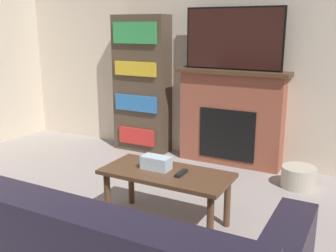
{
  "coord_description": "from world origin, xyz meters",
  "views": [
    {
      "loc": [
        1.69,
        -0.45,
        1.48
      ],
      "look_at": [
        0.19,
        2.34,
        0.67
      ],
      "focal_mm": 42.0,
      "sensor_mm": 36.0,
      "label": 1
    }
  ],
  "objects_px": {
    "fireplace": "(231,117)",
    "tv": "(233,39)",
    "storage_basket": "(298,177)",
    "coffee_table": "(166,179)",
    "bookshelf": "(142,85)"
  },
  "relations": [
    {
      "from": "fireplace",
      "to": "tv",
      "type": "xyz_separation_m",
      "value": [
        0.0,
        -0.02,
        0.83
      ]
    },
    {
      "from": "coffee_table",
      "to": "tv",
      "type": "bearing_deg",
      "value": 91.2
    },
    {
      "from": "fireplace",
      "to": "storage_basket",
      "type": "xyz_separation_m",
      "value": [
        0.8,
        -0.33,
        -0.42
      ]
    },
    {
      "from": "coffee_table",
      "to": "bookshelf",
      "type": "distance_m",
      "value": 1.94
    },
    {
      "from": "fireplace",
      "to": "tv",
      "type": "height_order",
      "value": "tv"
    },
    {
      "from": "tv",
      "to": "fireplace",
      "type": "bearing_deg",
      "value": 90.0
    },
    {
      "from": "fireplace",
      "to": "storage_basket",
      "type": "relative_size",
      "value": 3.79
    },
    {
      "from": "bookshelf",
      "to": "storage_basket",
      "type": "bearing_deg",
      "value": -9.01
    },
    {
      "from": "fireplace",
      "to": "storage_basket",
      "type": "distance_m",
      "value": 0.96
    },
    {
      "from": "coffee_table",
      "to": "bookshelf",
      "type": "bearing_deg",
      "value": 127.18
    },
    {
      "from": "coffee_table",
      "to": "fireplace",
      "type": "bearing_deg",
      "value": 91.18
    },
    {
      "from": "tv",
      "to": "bookshelf",
      "type": "height_order",
      "value": "tv"
    },
    {
      "from": "tv",
      "to": "coffee_table",
      "type": "xyz_separation_m",
      "value": [
        0.03,
        -1.51,
        -0.99
      ]
    },
    {
      "from": "tv",
      "to": "coffee_table",
      "type": "distance_m",
      "value": 1.81
    },
    {
      "from": "fireplace",
      "to": "tv",
      "type": "relative_size",
      "value": 1.17
    }
  ]
}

